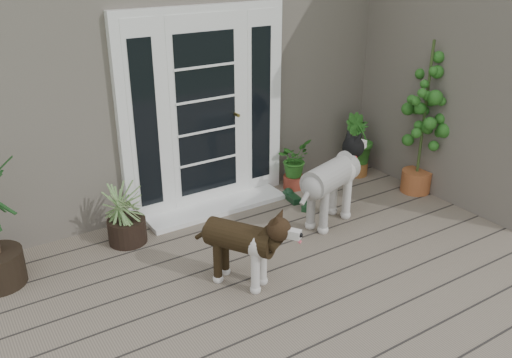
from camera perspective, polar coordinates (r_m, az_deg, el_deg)
deck at (r=4.75m, az=10.09°, el=-12.43°), size 6.20×4.60×0.12m
house_main at (r=7.60m, az=-11.55°, el=13.56°), size 7.40×4.00×3.10m
house_wing at (r=6.92m, az=23.08°, el=11.20°), size 1.60×2.40×3.10m
door_unit at (r=5.78m, az=-5.43°, el=7.16°), size 1.90×0.14×2.15m
door_step at (r=6.00m, az=-4.16°, el=-2.96°), size 1.60×0.40×0.05m
brindle_dog at (r=4.60m, az=-1.67°, el=-7.48°), size 0.71×0.85×0.66m
white_dog at (r=5.60m, az=7.83°, el=-1.01°), size 1.02×0.67×0.78m
spider_plant at (r=5.36m, az=-13.63°, el=-3.37°), size 0.72×0.72×0.66m
herb_a at (r=6.42m, az=4.00°, el=1.12°), size 0.54×0.54×0.50m
herb_b at (r=6.89m, az=10.70°, el=2.68°), size 0.53×0.53×0.57m
herb_c at (r=7.01m, az=10.56°, el=2.87°), size 0.39×0.39×0.52m
sapling at (r=6.37m, az=17.32°, el=6.26°), size 0.71×0.71×1.83m
clog_left at (r=6.18m, az=3.83°, el=-1.87°), size 0.18×0.33×0.09m
clog_right at (r=6.02m, az=5.30°, el=-2.72°), size 0.27×0.28×0.08m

